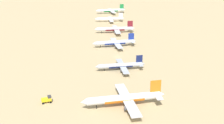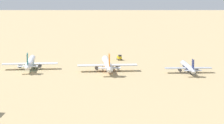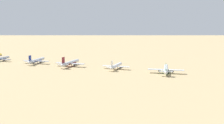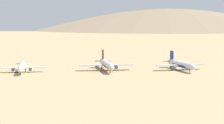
# 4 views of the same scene
# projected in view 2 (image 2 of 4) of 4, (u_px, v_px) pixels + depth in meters

# --- Properties ---
(parked_jet_4) EXTENTS (34.68, 28.20, 10.00)m
(parked_jet_4) POSITION_uv_depth(u_px,v_px,m) (188.00, 67.00, 262.46)
(parked_jet_4) COLOR #B2B7C1
(parked_jet_4) RESTS_ON ground
(parked_jet_5) EXTENTS (44.95, 36.64, 12.96)m
(parked_jet_5) POSITION_uv_depth(u_px,v_px,m) (107.00, 64.00, 267.60)
(parked_jet_5) COLOR silver
(parked_jet_5) RESTS_ON ground
(parked_jet_6) EXTENTS (42.29, 34.49, 12.20)m
(parked_jet_6) POSITION_uv_depth(u_px,v_px,m) (30.00, 63.00, 273.90)
(parked_jet_6) COLOR white
(parked_jet_6) RESTS_ON ground
(service_truck) EXTENTS (5.61, 3.82, 3.90)m
(service_truck) POSITION_uv_depth(u_px,v_px,m) (119.00, 57.00, 307.98)
(service_truck) COLOR yellow
(service_truck) RESTS_ON ground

